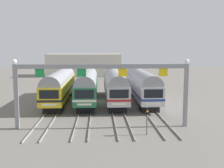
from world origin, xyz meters
TOP-DOWN VIEW (x-y plane):
  - ground_plane at (0.00, 0.00)m, footprint 160.00×160.00m
  - track_bed at (0.00, 17.00)m, footprint 13.82×70.00m
  - commuter_train_yellow at (-6.16, -0.01)m, footprint 2.88×18.06m
  - commuter_train_green at (-2.05, -0.01)m, footprint 2.88×18.06m
  - commuter_train_stainless at (2.05, -0.00)m, footprint 2.88×18.06m
  - commuter_train_silver at (6.16, -0.00)m, footprint 2.88×18.06m
  - catenary_gantry at (0.00, -13.50)m, footprint 17.56×0.44m
  - yard_signal_mast at (4.11, -16.17)m, footprint 0.28×0.35m
  - maintenance_building at (-4.71, 41.07)m, footprint 21.57×10.00m

SIDE VIEW (x-z plane):
  - ground_plane at x=0.00m, z-range 0.00..0.00m
  - track_bed at x=0.00m, z-range 0.00..0.15m
  - yard_signal_mast at x=4.11m, z-range 0.53..3.15m
  - commuter_train_yellow at x=-6.16m, z-range 0.30..5.07m
  - commuter_train_green at x=-2.05m, z-range 0.30..5.07m
  - commuter_train_stainless at x=2.05m, z-range 0.16..5.21m
  - commuter_train_silver at x=6.16m, z-range 0.16..5.21m
  - maintenance_building at x=-4.71m, z-range 0.00..6.53m
  - catenary_gantry at x=0.00m, z-range 1.63..8.60m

